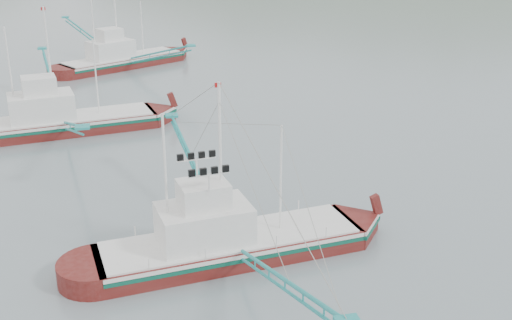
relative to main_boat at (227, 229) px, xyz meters
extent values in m
plane|color=slate|center=(2.77, -0.45, -1.66)|extent=(1200.00, 1200.00, 0.00)
cube|color=#52100D|center=(0.20, 0.03, -1.47)|extent=(14.34, 5.61, 1.86)
cube|color=silver|center=(0.20, 0.03, -0.68)|extent=(14.07, 5.65, 0.20)
cube|color=#0B4D3A|center=(0.20, 0.03, -0.91)|extent=(14.07, 5.67, 0.20)
cube|color=silver|center=(0.20, 0.03, -0.49)|extent=(13.62, 5.33, 0.11)
cube|color=silver|center=(-1.19, -0.17, 0.48)|extent=(5.02, 3.59, 2.05)
cube|color=silver|center=(-1.19, -0.17, 2.16)|extent=(2.68, 2.36, 1.30)
cylinder|color=white|center=(-0.26, -0.04, 3.65)|extent=(0.15, 0.15, 8.37)
cylinder|color=white|center=(-3.03, -0.42, 3.02)|extent=(0.13, 0.13, 7.12)
cylinder|color=white|center=(2.96, 0.41, 2.39)|extent=(0.11, 0.11, 5.86)
cube|color=#52100D|center=(-9.64, 23.61, -1.46)|extent=(15.61, 6.56, 2.02)
cube|color=silver|center=(-9.64, 23.61, -0.60)|extent=(15.32, 6.58, 0.22)
cube|color=#0B4D3A|center=(-9.64, 23.61, -0.85)|extent=(15.33, 6.60, 0.22)
cube|color=silver|center=(-9.64, 23.61, -0.40)|extent=(14.83, 6.23, 0.12)
cube|color=silver|center=(-11.13, 23.35, 0.66)|extent=(5.52, 4.04, 2.22)
cube|color=silver|center=(-11.13, 23.35, 2.48)|extent=(2.96, 2.63, 1.41)
cylinder|color=white|center=(-10.14, 23.52, 4.10)|extent=(0.16, 0.16, 9.08)
cylinder|color=white|center=(-13.12, 23.01, 3.41)|extent=(0.14, 0.14, 7.72)
cylinder|color=white|center=(-6.66, 24.12, 2.73)|extent=(0.12, 0.12, 6.36)
cube|color=#52100D|center=(-4.17, 47.44, -1.46)|extent=(14.78, 10.94, 1.98)
cube|color=silver|center=(-4.17, 47.44, -0.62)|extent=(14.56, 10.85, 0.22)
cube|color=#0B4D3A|center=(-4.17, 47.44, -0.87)|extent=(14.57, 10.87, 0.22)
cube|color=silver|center=(-4.17, 47.44, -0.42)|extent=(14.04, 10.39, 0.12)
cube|color=silver|center=(-5.44, 46.69, 0.62)|extent=(5.86, 5.23, 2.17)
cube|color=silver|center=(-5.44, 46.69, 2.39)|extent=(3.32, 3.18, 1.38)
cylinder|color=white|center=(-4.59, 47.19, 3.98)|extent=(0.16, 0.16, 8.89)
cylinder|color=white|center=(-7.15, 45.69, 3.31)|extent=(0.14, 0.14, 7.56)
cylinder|color=white|center=(-1.61, 48.95, 2.64)|extent=(0.12, 0.12, 6.23)
camera|label=1|loc=(-4.94, -29.35, 15.18)|focal=45.00mm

